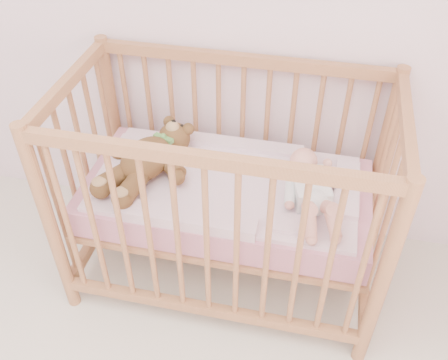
% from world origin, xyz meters
% --- Properties ---
extents(crib, '(1.36, 0.76, 1.00)m').
position_xyz_m(crib, '(0.45, 1.60, 0.50)').
color(crib, '#B37C4C').
rests_on(crib, floor).
extents(mattress, '(1.22, 0.62, 0.13)m').
position_xyz_m(mattress, '(0.45, 1.60, 0.49)').
color(mattress, pink).
rests_on(mattress, crib).
extents(blanket, '(1.10, 0.58, 0.06)m').
position_xyz_m(blanket, '(0.45, 1.60, 0.56)').
color(blanket, pink).
rests_on(blanket, mattress).
extents(baby, '(0.39, 0.58, 0.13)m').
position_xyz_m(baby, '(0.80, 1.58, 0.64)').
color(baby, white).
rests_on(baby, blanket).
extents(teddy_bear, '(0.57, 0.67, 0.16)m').
position_xyz_m(teddy_bear, '(0.11, 1.58, 0.65)').
color(teddy_bear, brown).
rests_on(teddy_bear, blanket).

